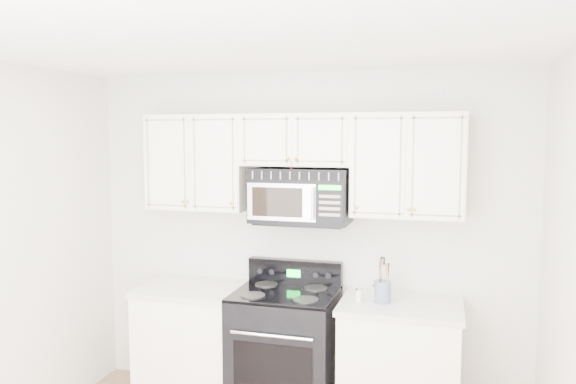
% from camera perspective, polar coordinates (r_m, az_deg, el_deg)
% --- Properties ---
extents(room, '(3.51, 3.51, 2.61)m').
position_cam_1_polar(room, '(2.87, -7.23, -10.63)').
color(room, '#956F55').
rests_on(room, ground).
extents(base_cabinet_left, '(0.86, 0.65, 0.92)m').
position_cam_1_polar(base_cabinet_left, '(4.71, -9.27, -15.24)').
color(base_cabinet_left, white).
rests_on(base_cabinet_left, ground).
extents(base_cabinet_right, '(0.86, 0.65, 0.92)m').
position_cam_1_polar(base_cabinet_right, '(4.32, 11.28, -17.25)').
color(base_cabinet_right, white).
rests_on(base_cabinet_right, ground).
extents(range, '(0.76, 0.69, 1.12)m').
position_cam_1_polar(range, '(4.43, -0.27, -15.72)').
color(range, black).
rests_on(range, ground).
extents(upper_cabinets, '(2.44, 0.37, 0.75)m').
position_cam_1_polar(upper_cabinets, '(4.26, 1.05, 3.42)').
color(upper_cabinets, white).
rests_on(upper_cabinets, ground).
extents(microwave, '(0.75, 0.42, 0.41)m').
position_cam_1_polar(microwave, '(4.25, 1.32, -0.34)').
color(microwave, black).
rests_on(microwave, ground).
extents(utensil_crock, '(0.12, 0.12, 0.33)m').
position_cam_1_polar(utensil_crock, '(4.12, 9.58, -9.82)').
color(utensil_crock, slate).
rests_on(utensil_crock, base_cabinet_right).
extents(shaker_salt, '(0.04, 0.04, 0.10)m').
position_cam_1_polar(shaker_salt, '(4.12, 7.19, -10.31)').
color(shaker_salt, silver).
rests_on(shaker_salt, base_cabinet_right).
extents(shaker_pepper, '(0.05, 0.05, 0.11)m').
position_cam_1_polar(shaker_pepper, '(4.19, 8.88, -9.97)').
color(shaker_pepper, silver).
rests_on(shaker_pepper, base_cabinet_right).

